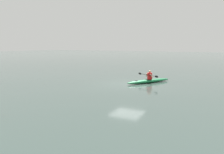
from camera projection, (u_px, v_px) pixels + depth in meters
name	position (u px, v px, depth m)	size (l,w,h in m)	color
ground_plane	(128.00, 84.00, 18.03)	(160.00, 160.00, 0.00)	#384742
kayak	(149.00, 81.00, 18.53)	(2.79, 3.98, 0.29)	#19723F
kayaker	(150.00, 76.00, 18.49)	(2.13, 1.37, 0.75)	red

